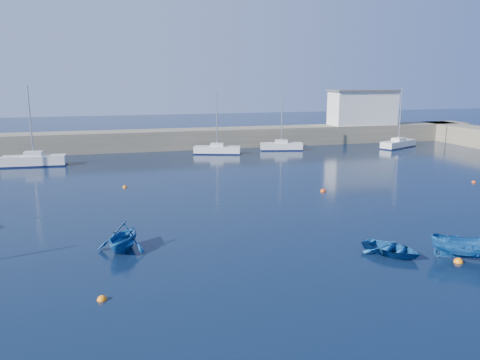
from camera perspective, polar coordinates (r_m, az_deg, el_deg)
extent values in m
plane|color=black|center=(22.13, 5.04, -13.29)|extent=(220.00, 220.00, 0.00)
cube|color=#716956|center=(65.59, -8.96, 4.90)|extent=(96.00, 4.50, 2.60)
cube|color=silver|center=(74.68, 14.73, 8.46)|extent=(10.00, 4.00, 5.00)
cube|color=silver|center=(56.85, -23.81, 2.15)|extent=(6.77, 2.21, 1.16)
cylinder|color=#B7BABC|center=(56.32, -24.19, 6.58)|extent=(0.17, 0.17, 7.69)
cube|color=silver|center=(60.59, -2.81, 3.67)|extent=(6.16, 3.43, 0.99)
cylinder|color=#B7BABC|center=(60.13, -2.84, 7.35)|extent=(0.14, 0.14, 6.83)
cube|color=silver|center=(63.90, 5.06, 4.09)|extent=(5.83, 2.78, 1.01)
cylinder|color=#B7BABC|center=(63.48, 5.12, 7.43)|extent=(0.15, 0.15, 6.46)
cube|color=silver|center=(69.72, 18.73, 4.17)|extent=(6.59, 4.47, 1.00)
cylinder|color=#B7BABC|center=(69.30, 18.97, 7.62)|extent=(0.14, 0.14, 7.43)
imported|color=#154E91|center=(27.36, 17.99, -7.99)|extent=(3.68, 4.00, 0.68)
imported|color=#154E91|center=(27.28, -14.12, -6.69)|extent=(3.86, 4.07, 1.68)
imported|color=#154E91|center=(27.99, 25.80, -7.42)|extent=(3.72, 3.02, 1.37)
sphere|color=orange|center=(22.06, -16.47, -13.86)|extent=(0.44, 0.44, 0.44)
sphere|color=#E04210|center=(40.96, 10.09, -1.39)|extent=(0.50, 0.50, 0.50)
sphere|color=orange|center=(43.04, -13.86, -0.90)|extent=(0.40, 0.40, 0.40)
sphere|color=#E04210|center=(48.96, 26.60, -0.28)|extent=(0.39, 0.39, 0.39)
sphere|color=orange|center=(27.70, 25.07, -9.07)|extent=(0.49, 0.49, 0.49)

